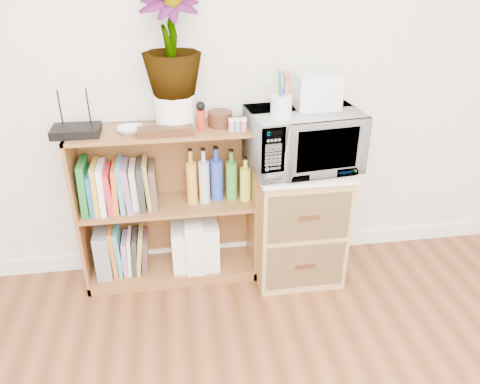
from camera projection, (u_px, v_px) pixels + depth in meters
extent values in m
cube|color=white|center=(227.00, 249.00, 3.06)|extent=(4.00, 0.02, 0.10)
cube|color=brown|center=(169.00, 207.00, 2.70)|extent=(1.00, 0.30, 0.95)
cube|color=#9E7542|center=(297.00, 222.00, 2.79)|extent=(0.50, 0.45, 0.70)
imported|color=silver|center=(303.00, 139.00, 2.54)|extent=(0.62, 0.45, 0.32)
cylinder|color=silver|center=(281.00, 106.00, 2.33)|extent=(0.11, 0.11, 0.12)
cube|color=silver|center=(317.00, 91.00, 2.47)|extent=(0.23, 0.19, 0.18)
cube|color=black|center=(76.00, 131.00, 2.39)|extent=(0.24, 0.16, 0.04)
imported|color=white|center=(130.00, 130.00, 2.42)|extent=(0.13, 0.13, 0.03)
cylinder|color=white|center=(175.00, 111.00, 2.46)|extent=(0.21, 0.21, 0.18)
imported|color=#2A6528|center=(171.00, 42.00, 2.30)|extent=(0.30, 0.30, 0.53)
cube|color=#3B2110|center=(166.00, 131.00, 2.38)|extent=(0.29, 0.07, 0.05)
cylinder|color=#A72314|center=(201.00, 120.00, 2.45)|extent=(0.05, 0.05, 0.11)
cylinder|color=#3A1D10|center=(220.00, 119.00, 2.51)|extent=(0.13, 0.13, 0.08)
cube|color=pink|center=(238.00, 126.00, 2.44)|extent=(0.12, 0.04, 0.06)
cube|color=gray|center=(104.00, 251.00, 2.77)|extent=(0.09, 0.23, 0.29)
cube|color=white|center=(179.00, 246.00, 2.82)|extent=(0.09, 0.22, 0.27)
cube|color=silver|center=(194.00, 241.00, 2.82)|extent=(0.10, 0.26, 0.33)
cube|color=white|center=(210.00, 242.00, 2.84)|extent=(0.09, 0.23, 0.29)
cube|color=#1C6A25|center=(85.00, 185.00, 2.56)|extent=(0.05, 0.20, 0.30)
cube|color=#175D8E|center=(92.00, 190.00, 2.58)|extent=(0.02, 0.20, 0.23)
cube|color=gold|center=(97.00, 186.00, 2.57)|extent=(0.03, 0.20, 0.29)
cube|color=white|center=(103.00, 186.00, 2.58)|extent=(0.04, 0.20, 0.27)
cube|color=red|center=(110.00, 188.00, 2.59)|extent=(0.04, 0.20, 0.24)
cube|color=#C25E22|center=(116.00, 186.00, 2.59)|extent=(0.04, 0.20, 0.27)
cube|color=teal|center=(122.00, 184.00, 2.59)|extent=(0.03, 0.20, 0.28)
cube|color=slate|center=(128.00, 185.00, 2.60)|extent=(0.04, 0.20, 0.27)
cube|color=beige|center=(135.00, 186.00, 2.61)|extent=(0.04, 0.20, 0.25)
cube|color=#262626|center=(141.00, 184.00, 2.61)|extent=(0.04, 0.20, 0.26)
cube|color=#989046|center=(147.00, 183.00, 2.61)|extent=(0.04, 0.20, 0.27)
cube|color=#4E392C|center=(154.00, 185.00, 2.62)|extent=(0.04, 0.20, 0.24)
cylinder|color=gold|center=(191.00, 176.00, 2.63)|extent=(0.06, 0.06, 0.32)
cylinder|color=#B1BBC8|center=(204.00, 176.00, 2.64)|extent=(0.06, 0.06, 0.32)
cylinder|color=#2642B3|center=(217.00, 176.00, 2.65)|extent=(0.07, 0.07, 0.31)
cylinder|color=#3A8931|center=(232.00, 176.00, 2.67)|extent=(0.07, 0.07, 0.30)
cylinder|color=#C3DB33|center=(245.00, 178.00, 2.69)|extent=(0.06, 0.06, 0.26)
cube|color=#C76823|center=(114.00, 249.00, 2.77)|extent=(0.03, 0.19, 0.30)
cube|color=teal|center=(119.00, 249.00, 2.78)|extent=(0.04, 0.19, 0.29)
cube|color=#9E6BA1|center=(125.00, 253.00, 2.80)|extent=(0.04, 0.19, 0.22)
cube|color=#F9D1C2|center=(130.00, 251.00, 2.80)|extent=(0.03, 0.19, 0.24)
cube|color=#282828|center=(135.00, 251.00, 2.80)|extent=(0.05, 0.19, 0.24)
cube|color=#9D9048|center=(140.00, 249.00, 2.80)|extent=(0.06, 0.19, 0.26)
cube|color=#4F312D|center=(145.00, 251.00, 2.81)|extent=(0.05, 0.19, 0.23)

